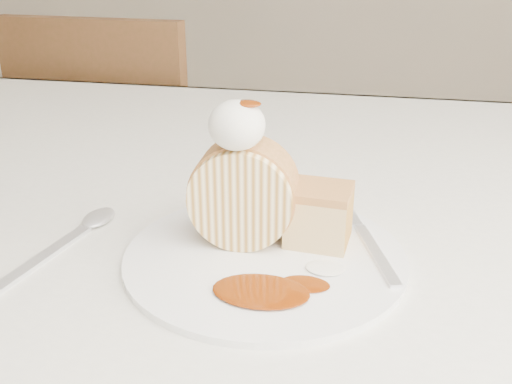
# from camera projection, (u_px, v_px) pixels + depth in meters

# --- Properties ---
(table) EXTENTS (1.40, 0.90, 0.75)m
(table) POSITION_uv_depth(u_px,v_px,m) (284.00, 257.00, 0.67)
(table) COLOR silver
(table) RESTS_ON ground
(chair_far) EXTENTS (0.43, 0.43, 0.86)m
(chair_far) POSITION_uv_depth(u_px,v_px,m) (126.00, 173.00, 1.37)
(chair_far) COLOR brown
(chair_far) RESTS_ON ground
(plate) EXTENTS (0.26, 0.26, 0.01)m
(plate) POSITION_uv_depth(u_px,v_px,m) (265.00, 256.00, 0.49)
(plate) COLOR white
(plate) RESTS_ON table
(roulade_slice) EXTENTS (0.09, 0.05, 0.09)m
(roulade_slice) POSITION_uv_depth(u_px,v_px,m) (243.00, 194.00, 0.49)
(roulade_slice) COLOR #FFEAB1
(roulade_slice) RESTS_ON plate
(cake_chunk) EXTENTS (0.06, 0.05, 0.04)m
(cake_chunk) POSITION_uv_depth(u_px,v_px,m) (319.00, 218.00, 0.50)
(cake_chunk) COLOR #C47B4A
(cake_chunk) RESTS_ON plate
(whipped_cream) EXTENTS (0.05, 0.05, 0.04)m
(whipped_cream) POSITION_uv_depth(u_px,v_px,m) (237.00, 125.00, 0.46)
(whipped_cream) COLOR silver
(whipped_cream) RESTS_ON roulade_slice
(caramel_drizzle) EXTENTS (0.02, 0.02, 0.01)m
(caramel_drizzle) POSITION_uv_depth(u_px,v_px,m) (247.00, 97.00, 0.45)
(caramel_drizzle) COLOR #642304
(caramel_drizzle) RESTS_ON whipped_cream
(caramel_pool) EXTENTS (0.08, 0.06, 0.00)m
(caramel_pool) POSITION_uv_depth(u_px,v_px,m) (261.00, 291.00, 0.43)
(caramel_pool) COLOR #642304
(caramel_pool) RESTS_ON plate
(fork) EXTENTS (0.06, 0.14, 0.00)m
(fork) POSITION_uv_depth(u_px,v_px,m) (376.00, 254.00, 0.48)
(fork) COLOR silver
(fork) RESTS_ON plate
(spoon) EXTENTS (0.05, 0.16, 0.00)m
(spoon) POSITION_uv_depth(u_px,v_px,m) (39.00, 260.00, 0.49)
(spoon) COLOR silver
(spoon) RESTS_ON table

